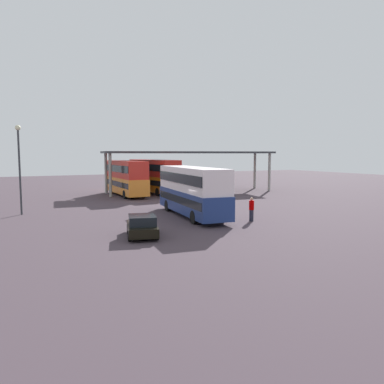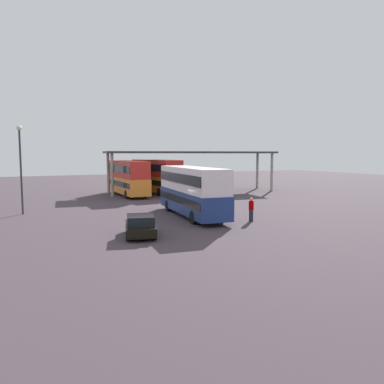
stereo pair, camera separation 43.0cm
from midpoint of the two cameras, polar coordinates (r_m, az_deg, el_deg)
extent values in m
plane|color=#43363F|center=(27.87, 2.93, -4.79)|extent=(140.00, 140.00, 0.00)
cube|color=navy|center=(30.96, 0.40, -1.42)|extent=(3.59, 10.88, 1.76)
cube|color=white|center=(30.79, 0.40, 1.97)|extent=(3.50, 10.66, 1.91)
cube|color=black|center=(30.94, 0.40, -1.03)|extent=(3.58, 10.46, 0.60)
cube|color=black|center=(30.78, 0.40, 2.15)|extent=(3.58, 10.46, 0.76)
cube|color=black|center=(35.91, -2.51, -0.01)|extent=(2.06, 0.33, 1.06)
cube|color=orange|center=(35.83, -2.52, 1.34)|extent=(1.70, 0.27, 0.36)
cylinder|color=black|center=(33.83, -3.28, -2.06)|extent=(0.39, 1.02, 1.00)
cylinder|color=black|center=(34.51, 0.20, -1.90)|extent=(0.39, 1.02, 1.00)
cylinder|color=black|center=(27.62, 0.64, -3.82)|extent=(0.39, 1.02, 1.00)
cylinder|color=black|center=(28.45, 4.78, -3.56)|extent=(0.39, 1.02, 1.00)
cube|color=black|center=(23.75, -7.25, -5.47)|extent=(2.69, 4.00, 0.55)
cube|color=black|center=(23.46, -7.24, -4.20)|extent=(2.11, 2.38, 0.58)
cylinder|color=black|center=(24.87, -9.24, -5.44)|extent=(0.36, 0.63, 0.60)
cylinder|color=black|center=(24.95, -5.55, -5.36)|extent=(0.36, 0.63, 0.60)
cylinder|color=black|center=(22.65, -9.12, -6.55)|extent=(0.36, 0.63, 0.60)
cylinder|color=black|center=(22.74, -5.06, -6.45)|extent=(0.36, 0.63, 0.60)
cube|color=orange|center=(46.98, -9.34, 1.03)|extent=(2.54, 10.33, 1.88)
cube|color=red|center=(46.86, -9.38, 3.41)|extent=(2.46, 10.13, 2.03)
cube|color=black|center=(46.96, -9.35, 1.30)|extent=(2.57, 9.92, 0.64)
cube|color=black|center=(46.86, -9.38, 3.53)|extent=(2.57, 9.92, 0.81)
cube|color=black|center=(51.86, -10.93, 1.75)|extent=(2.07, 0.12, 1.13)
cube|color=orange|center=(51.81, -10.95, 2.75)|extent=(1.70, 0.10, 0.36)
cylinder|color=black|center=(49.84, -11.56, 0.35)|extent=(0.29, 1.00, 1.00)
cylinder|color=black|center=(50.41, -9.15, 0.45)|extent=(0.29, 1.00, 1.00)
cylinder|color=black|center=(43.69, -9.53, -0.36)|extent=(0.29, 1.00, 1.00)
cylinder|color=black|center=(44.34, -6.81, -0.23)|extent=(0.29, 1.00, 1.00)
cube|color=orange|center=(49.30, -5.19, 1.33)|extent=(3.46, 10.46, 1.91)
cube|color=red|center=(49.19, -5.21, 3.64)|extent=(3.37, 10.24, 2.07)
cube|color=black|center=(49.29, -5.19, 1.59)|extent=(3.46, 10.05, 0.65)
cube|color=black|center=(49.19, -5.21, 3.76)|extent=(3.46, 10.05, 0.83)
cube|color=black|center=(53.85, -7.64, 1.98)|extent=(2.07, 0.31, 1.15)
cube|color=orange|center=(53.80, -7.65, 2.95)|extent=(1.70, 0.25, 0.36)
cylinder|color=black|center=(51.76, -7.86, 0.61)|extent=(0.38, 1.02, 1.00)
cylinder|color=black|center=(52.69, -5.68, 0.73)|extent=(0.38, 1.02, 1.00)
cylinder|color=black|center=(46.06, -4.61, 0.01)|extent=(0.38, 1.02, 1.00)
cylinder|color=black|center=(47.10, -2.24, 0.15)|extent=(0.38, 1.02, 1.00)
cube|color=#33353A|center=(50.49, 0.34, 5.99)|extent=(23.36, 8.04, 0.25)
cylinder|color=#9E9B93|center=(56.87, 10.02, 3.14)|extent=(0.36, 0.36, 5.17)
cylinder|color=#9E9B93|center=(53.36, 12.14, 2.93)|extent=(0.36, 0.36, 5.17)
cylinder|color=#9E9B93|center=(50.06, -12.26, 2.75)|extent=(0.36, 0.36, 5.17)
cylinder|color=#9E9B93|center=(46.04, -11.65, 2.51)|extent=(0.36, 0.36, 5.17)
cylinder|color=#33353A|center=(34.79, -24.01, 2.71)|extent=(0.16, 0.16, 7.10)
sphere|color=beige|center=(34.82, -24.26, 8.80)|extent=(0.44, 0.44, 0.44)
cylinder|color=#262633|center=(29.11, 9.30, -3.53)|extent=(0.32, 0.32, 0.88)
cylinder|color=#BF0000|center=(28.99, 9.33, -1.99)|extent=(0.38, 0.38, 0.70)
sphere|color=tan|center=(28.93, 9.34, -1.07)|extent=(0.25, 0.25, 0.25)
camera|label=1|loc=(0.21, -89.60, 0.04)|focal=35.44mm
camera|label=2|loc=(0.21, 90.40, -0.04)|focal=35.44mm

